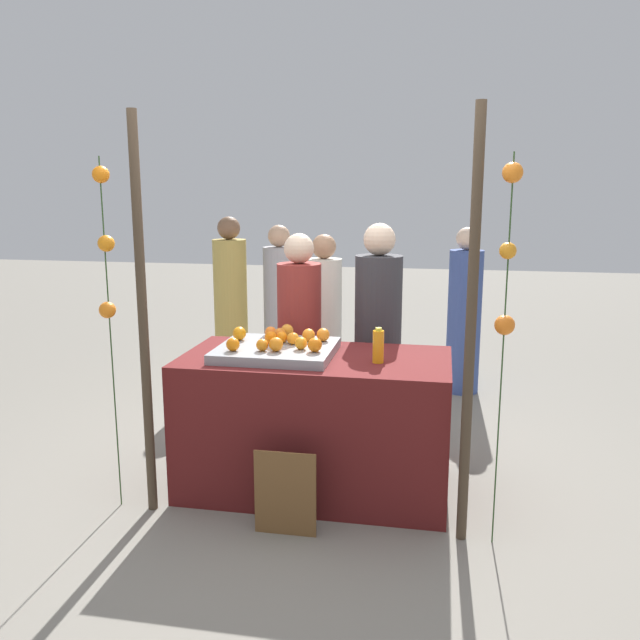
% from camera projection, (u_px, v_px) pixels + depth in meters
% --- Properties ---
extents(ground_plane, '(24.00, 24.00, 0.00)m').
position_uv_depth(ground_plane, '(316.00, 487.00, 4.22)').
color(ground_plane, gray).
extents(stall_counter, '(1.66, 0.85, 0.87)m').
position_uv_depth(stall_counter, '(316.00, 423.00, 4.13)').
color(stall_counter, '#5B1919').
rests_on(stall_counter, ground_plane).
extents(orange_tray, '(0.71, 0.63, 0.06)m').
position_uv_depth(orange_tray, '(276.00, 350.00, 4.07)').
color(orange_tray, gray).
rests_on(orange_tray, stall_counter).
extents(orange_0, '(0.07, 0.07, 0.07)m').
position_uv_depth(orange_0, '(282.00, 337.00, 4.13)').
color(orange_0, orange).
rests_on(orange_0, orange_tray).
extents(orange_1, '(0.09, 0.09, 0.09)m').
position_uv_depth(orange_1, '(239.00, 333.00, 4.21)').
color(orange_1, orange).
rests_on(orange_1, orange_tray).
extents(orange_2, '(0.09, 0.09, 0.09)m').
position_uv_depth(orange_2, '(276.00, 344.00, 3.91)').
color(orange_2, orange).
rests_on(orange_2, orange_tray).
extents(orange_3, '(0.08, 0.08, 0.08)m').
position_uv_depth(orange_3, '(233.00, 344.00, 3.92)').
color(orange_3, orange).
rests_on(orange_3, orange_tray).
extents(orange_4, '(0.08, 0.08, 0.08)m').
position_uv_depth(orange_4, '(280.00, 334.00, 4.19)').
color(orange_4, orange).
rests_on(orange_4, orange_tray).
extents(orange_5, '(0.08, 0.08, 0.08)m').
position_uv_depth(orange_5, '(287.00, 330.00, 4.31)').
color(orange_5, orange).
rests_on(orange_5, orange_tray).
extents(orange_6, '(0.08, 0.08, 0.08)m').
position_uv_depth(orange_6, '(309.00, 335.00, 4.17)').
color(orange_6, orange).
rests_on(orange_6, orange_tray).
extents(orange_7, '(0.08, 0.08, 0.08)m').
position_uv_depth(orange_7, '(271.00, 337.00, 4.11)').
color(orange_7, orange).
rests_on(orange_7, orange_tray).
extents(orange_8, '(0.09, 0.09, 0.09)m').
position_uv_depth(orange_8, '(315.00, 345.00, 3.90)').
color(orange_8, orange).
rests_on(orange_8, orange_tray).
extents(orange_9, '(0.08, 0.08, 0.08)m').
position_uv_depth(orange_9, '(293.00, 338.00, 4.09)').
color(orange_9, orange).
rests_on(orange_9, orange_tray).
extents(orange_10, '(0.08, 0.08, 0.08)m').
position_uv_depth(orange_10, '(271.00, 332.00, 4.26)').
color(orange_10, orange).
rests_on(orange_10, orange_tray).
extents(orange_11, '(0.08, 0.08, 0.08)m').
position_uv_depth(orange_11, '(301.00, 343.00, 3.96)').
color(orange_11, orange).
rests_on(orange_11, orange_tray).
extents(orange_12, '(0.07, 0.07, 0.07)m').
position_uv_depth(orange_12, '(262.00, 345.00, 3.93)').
color(orange_12, orange).
rests_on(orange_12, orange_tray).
extents(orange_13, '(0.08, 0.08, 0.08)m').
position_uv_depth(orange_13, '(323.00, 335.00, 4.18)').
color(orange_13, orange).
rests_on(orange_13, orange_tray).
extents(juice_bottle, '(0.07, 0.07, 0.21)m').
position_uv_depth(juice_bottle, '(378.00, 346.00, 3.88)').
color(juice_bottle, orange).
rests_on(juice_bottle, stall_counter).
extents(chalkboard_sign, '(0.35, 0.03, 0.50)m').
position_uv_depth(chalkboard_sign, '(285.00, 494.00, 3.60)').
color(chalkboard_sign, brown).
rests_on(chalkboard_sign, ground_plane).
extents(vendor_left, '(0.32, 0.32, 1.59)m').
position_uv_depth(vendor_left, '(300.00, 350.00, 4.76)').
color(vendor_left, maroon).
rests_on(vendor_left, ground_plane).
extents(vendor_right, '(0.33, 0.33, 1.66)m').
position_uv_depth(vendor_right, '(378.00, 348.00, 4.67)').
color(vendor_right, '#333338').
rests_on(vendor_right, ground_plane).
extents(crowd_person_0, '(0.31, 0.31, 1.55)m').
position_uv_depth(crowd_person_0, '(464.00, 317.00, 6.08)').
color(crowd_person_0, '#384C8C').
rests_on(crowd_person_0, ground_plane).
extents(crowd_person_1, '(0.33, 0.33, 1.63)m').
position_uv_depth(crowd_person_1, '(231.00, 306.00, 6.42)').
color(crowd_person_1, tan).
rests_on(crowd_person_1, ground_plane).
extents(crowd_person_2, '(0.31, 0.31, 1.52)m').
position_uv_depth(crowd_person_2, '(324.00, 329.00, 5.59)').
color(crowd_person_2, beige).
rests_on(crowd_person_2, ground_plane).
extents(crowd_person_3, '(0.31, 0.31, 1.56)m').
position_uv_depth(crowd_person_3, '(280.00, 311.00, 6.35)').
color(crowd_person_3, '#99999E').
rests_on(crowd_person_3, ground_plane).
extents(canopy_post_left, '(0.06, 0.06, 2.32)m').
position_uv_depth(canopy_post_left, '(143.00, 320.00, 3.71)').
color(canopy_post_left, '#473828').
rests_on(canopy_post_left, ground_plane).
extents(canopy_post_right, '(0.06, 0.06, 2.32)m').
position_uv_depth(canopy_post_right, '(470.00, 333.00, 3.38)').
color(canopy_post_right, '#473828').
rests_on(canopy_post_right, ground_plane).
extents(garland_strand_left, '(0.11, 0.11, 2.07)m').
position_uv_depth(garland_strand_left, '(105.00, 249.00, 3.68)').
color(garland_strand_left, '#2D4C23').
rests_on(garland_strand_left, ground_plane).
extents(garland_strand_right, '(0.11, 0.12, 2.07)m').
position_uv_depth(garland_strand_right, '(508.00, 258.00, 3.25)').
color(garland_strand_right, '#2D4C23').
rests_on(garland_strand_right, ground_plane).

